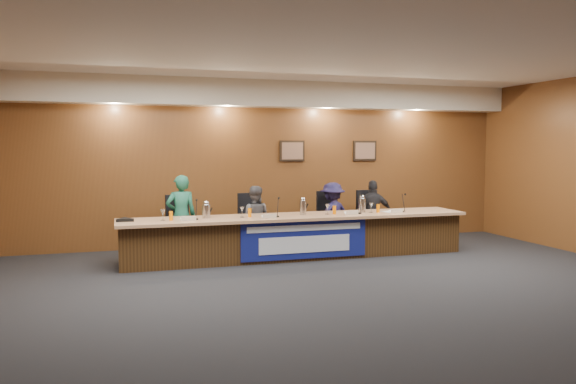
% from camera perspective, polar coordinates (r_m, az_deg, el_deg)
% --- Properties ---
extents(floor, '(10.00, 10.00, 0.00)m').
position_cam_1_polar(floor, '(7.71, 6.55, -9.93)').
color(floor, black).
rests_on(floor, ground).
extents(ceiling, '(10.00, 8.00, 0.04)m').
position_cam_1_polar(ceiling, '(7.57, 6.78, 14.21)').
color(ceiling, silver).
rests_on(ceiling, wall_back).
extents(wall_back, '(10.00, 0.04, 3.20)m').
position_cam_1_polar(wall_back, '(11.25, -1.57, 2.92)').
color(wall_back, '#5B3317').
rests_on(wall_back, floor).
extents(soffit, '(10.00, 0.50, 0.50)m').
position_cam_1_polar(soffit, '(11.05, -1.24, 9.89)').
color(soffit, beige).
rests_on(soffit, wall_back).
extents(dais_body, '(6.00, 0.80, 0.70)m').
position_cam_1_polar(dais_body, '(9.84, 0.94, -4.64)').
color(dais_body, '#3D2611').
rests_on(dais_body, floor).
extents(dais_top, '(6.10, 0.95, 0.05)m').
position_cam_1_polar(dais_top, '(9.74, 1.04, -2.51)').
color(dais_top, '#AD7D57').
rests_on(dais_top, dais_body).
extents(banner, '(2.20, 0.02, 0.65)m').
position_cam_1_polar(banner, '(9.45, 1.72, -4.85)').
color(banner, navy).
rests_on(banner, dais_body).
extents(banner_text_upper, '(2.00, 0.01, 0.10)m').
position_cam_1_polar(banner_text_upper, '(9.40, 1.75, -3.66)').
color(banner_text_upper, silver).
rests_on(banner_text_upper, banner).
extents(banner_text_lower, '(1.60, 0.01, 0.28)m').
position_cam_1_polar(banner_text_lower, '(9.45, 1.75, -5.34)').
color(banner_text_lower, silver).
rests_on(banner_text_lower, banner).
extents(wall_photo_left, '(0.52, 0.04, 0.42)m').
position_cam_1_polar(wall_photo_left, '(11.33, 0.42, 4.20)').
color(wall_photo_left, black).
rests_on(wall_photo_left, wall_back).
extents(wall_photo_right, '(0.52, 0.04, 0.42)m').
position_cam_1_polar(wall_photo_right, '(11.91, 7.80, 4.17)').
color(wall_photo_right, black).
rests_on(wall_photo_right, wall_back).
extents(panelist_a, '(0.54, 0.36, 1.44)m').
position_cam_1_polar(panelist_a, '(10.01, -10.80, -2.42)').
color(panelist_a, '#1A5741').
rests_on(panelist_a, floor).
extents(panelist_b, '(0.72, 0.64, 1.23)m').
position_cam_1_polar(panelist_b, '(10.25, -3.44, -2.79)').
color(panelist_b, '#474549').
rests_on(panelist_b, floor).
extents(panelist_c, '(0.93, 0.75, 1.26)m').
position_cam_1_polar(panelist_c, '(10.70, 4.53, -2.40)').
color(panelist_c, '#161233').
rests_on(panelist_c, floor).
extents(panelist_d, '(0.82, 0.58, 1.29)m').
position_cam_1_polar(panelist_d, '(11.04, 8.65, -2.15)').
color(panelist_d, black).
rests_on(panelist_d, floor).
extents(office_chair_a, '(0.55, 0.55, 0.08)m').
position_cam_1_polar(office_chair_a, '(10.14, -10.84, -3.71)').
color(office_chair_a, black).
rests_on(office_chair_a, floor).
extents(office_chair_b, '(0.55, 0.55, 0.08)m').
position_cam_1_polar(office_chair_b, '(10.36, -3.57, -3.46)').
color(office_chair_b, black).
rests_on(office_chair_b, floor).
extents(office_chair_c, '(0.50, 0.50, 0.08)m').
position_cam_1_polar(office_chair_c, '(10.82, 4.33, -3.12)').
color(office_chair_c, black).
rests_on(office_chair_c, floor).
extents(office_chair_d, '(0.49, 0.49, 0.08)m').
position_cam_1_polar(office_chair_d, '(11.15, 8.42, -2.92)').
color(office_chair_d, black).
rests_on(office_chair_d, floor).
extents(nameplate_a, '(0.24, 0.08, 0.10)m').
position_cam_1_polar(nameplate_a, '(9.11, -10.06, -2.64)').
color(nameplate_a, white).
rests_on(nameplate_a, dais_top).
extents(microphone_a, '(0.07, 0.07, 0.02)m').
position_cam_1_polar(microphone_a, '(9.25, -9.33, -2.73)').
color(microphone_a, black).
rests_on(microphone_a, dais_top).
extents(juice_glass_a, '(0.06, 0.06, 0.15)m').
position_cam_1_polar(juice_glass_a, '(9.22, -11.81, -2.39)').
color(juice_glass_a, '#FF7A00').
rests_on(juice_glass_a, dais_top).
extents(water_glass_a, '(0.08, 0.08, 0.18)m').
position_cam_1_polar(water_glass_a, '(9.23, -12.60, -2.30)').
color(water_glass_a, silver).
rests_on(water_glass_a, dais_top).
extents(nameplate_b, '(0.24, 0.08, 0.10)m').
position_cam_1_polar(nameplate_b, '(9.30, -1.88, -2.42)').
color(nameplate_b, white).
rests_on(nameplate_b, dais_top).
extents(microphone_b, '(0.07, 0.07, 0.02)m').
position_cam_1_polar(microphone_b, '(9.49, -1.11, -2.49)').
color(microphone_b, black).
rests_on(microphone_b, dais_top).
extents(juice_glass_b, '(0.06, 0.06, 0.15)m').
position_cam_1_polar(juice_glass_b, '(9.48, -3.92, -2.11)').
color(juice_glass_b, '#FF7A00').
rests_on(juice_glass_b, dais_top).
extents(water_glass_b, '(0.08, 0.08, 0.18)m').
position_cam_1_polar(water_glass_b, '(9.44, -4.69, -2.05)').
color(water_glass_b, silver).
rests_on(water_glass_b, dais_top).
extents(nameplate_c, '(0.24, 0.08, 0.10)m').
position_cam_1_polar(nameplate_c, '(9.86, 6.53, -2.05)').
color(nameplate_c, white).
rests_on(nameplate_c, dais_top).
extents(microphone_c, '(0.07, 0.07, 0.02)m').
position_cam_1_polar(microphone_c, '(10.01, 7.22, -2.15)').
color(microphone_c, black).
rests_on(microphone_c, dais_top).
extents(juice_glass_c, '(0.06, 0.06, 0.15)m').
position_cam_1_polar(juice_glass_c, '(9.90, 4.74, -1.83)').
color(juice_glass_c, '#FF7A00').
rests_on(juice_glass_c, dais_top).
extents(water_glass_c, '(0.08, 0.08, 0.18)m').
position_cam_1_polar(water_glass_c, '(9.84, 4.02, -1.77)').
color(water_glass_c, silver).
rests_on(water_glass_c, dais_top).
extents(nameplate_d, '(0.24, 0.08, 0.10)m').
position_cam_1_polar(nameplate_d, '(10.20, 10.98, -1.88)').
color(nameplate_d, white).
rests_on(nameplate_d, dais_top).
extents(microphone_d, '(0.07, 0.07, 0.02)m').
position_cam_1_polar(microphone_d, '(10.44, 11.53, -1.93)').
color(microphone_d, black).
rests_on(microphone_d, dais_top).
extents(juice_glass_d, '(0.06, 0.06, 0.15)m').
position_cam_1_polar(juice_glass_d, '(10.24, 9.14, -1.65)').
color(juice_glass_d, '#FF7A00').
rests_on(juice_glass_d, dais_top).
extents(water_glass_d, '(0.08, 0.08, 0.18)m').
position_cam_1_polar(water_glass_d, '(10.18, 8.44, -1.60)').
color(water_glass_d, silver).
rests_on(water_glass_d, dais_top).
extents(carafe_left, '(0.13, 0.13, 0.22)m').
position_cam_1_polar(carafe_left, '(9.42, -8.30, -1.96)').
color(carafe_left, silver).
rests_on(carafe_left, dais_top).
extents(carafe_mid, '(0.11, 0.11, 0.25)m').
position_cam_1_polar(carafe_mid, '(9.76, 1.54, -1.61)').
color(carafe_mid, silver).
rests_on(carafe_mid, dais_top).
extents(carafe_right, '(0.13, 0.13, 0.25)m').
position_cam_1_polar(carafe_right, '(10.22, 7.53, -1.36)').
color(carafe_right, silver).
rests_on(carafe_right, dais_top).
extents(speakerphone, '(0.32, 0.32, 0.05)m').
position_cam_1_polar(speakerphone, '(9.30, -16.25, -2.73)').
color(speakerphone, black).
rests_on(speakerphone, dais_top).
extents(paper_stack, '(0.26, 0.33, 0.01)m').
position_cam_1_polar(paper_stack, '(10.37, 10.34, -2.00)').
color(paper_stack, white).
rests_on(paper_stack, dais_top).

